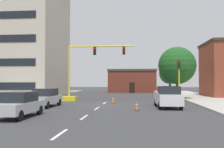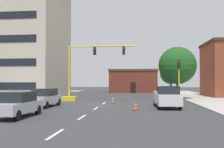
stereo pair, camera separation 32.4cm
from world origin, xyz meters
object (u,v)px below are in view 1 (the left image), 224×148
(sedan_silver_mid_left, at_px, (19,104))
(traffic_cone_roadside_b, at_px, (113,100))
(traffic_signal_gantry, at_px, (78,83))
(tree_right_far, at_px, (170,73))
(sedan_silver_near_left, at_px, (45,98))
(traffic_light_pole_right, at_px, (179,72))
(traffic_cone_roadside_a, at_px, (137,106))
(tree_right_mid, at_px, (177,66))
(pickup_truck_white, at_px, (167,97))

(sedan_silver_mid_left, relative_size, traffic_cone_roadside_b, 6.03)
(traffic_signal_gantry, height_order, sedan_silver_mid_left, traffic_signal_gantry)
(tree_right_far, height_order, sedan_silver_near_left, tree_right_far)
(traffic_light_pole_right, xyz_separation_m, traffic_cone_roadside_a, (-4.80, -7.90, -3.16))
(traffic_light_pole_right, height_order, tree_right_mid, tree_right_mid)
(traffic_cone_roadside_a, relative_size, traffic_cone_roadside_b, 0.99)
(tree_right_mid, bearing_deg, traffic_light_pole_right, -96.63)
(pickup_truck_white, xyz_separation_m, traffic_cone_roadside_b, (-5.41, 3.87, -0.61))
(tree_right_far, bearing_deg, sedan_silver_near_left, -125.18)
(tree_right_far, relative_size, sedan_silver_mid_left, 1.25)
(tree_right_mid, relative_size, traffic_cone_roadside_b, 9.34)
(traffic_light_pole_right, bearing_deg, traffic_signal_gantry, 172.47)
(tree_right_mid, height_order, traffic_cone_roadside_b, tree_right_mid)
(traffic_cone_roadside_a, bearing_deg, sedan_silver_mid_left, -148.43)
(tree_right_far, xyz_separation_m, sedan_silver_near_left, (-14.37, -20.38, -2.90))
(tree_right_far, height_order, traffic_cone_roadside_b, tree_right_far)
(tree_right_mid, height_order, sedan_silver_near_left, tree_right_mid)
(pickup_truck_white, distance_m, traffic_cone_roadside_b, 6.68)
(traffic_light_pole_right, height_order, traffic_cone_roadside_a, traffic_light_pole_right)
(tree_right_far, height_order, pickup_truck_white, tree_right_far)
(traffic_light_pole_right, distance_m, sedan_silver_mid_left, 18.21)
(traffic_light_pole_right, xyz_separation_m, traffic_cone_roadside_b, (-7.37, -1.40, -3.16))
(traffic_signal_gantry, relative_size, traffic_light_pole_right, 1.86)
(traffic_signal_gantry, distance_m, traffic_cone_roadside_a, 12.06)
(traffic_signal_gantry, height_order, traffic_cone_roadside_b, traffic_signal_gantry)
(sedan_silver_mid_left, bearing_deg, pickup_truck_white, 34.83)
(tree_right_far, height_order, sedan_silver_mid_left, tree_right_far)
(traffic_signal_gantry, relative_size, tree_right_mid, 1.27)
(pickup_truck_white, xyz_separation_m, sedan_silver_mid_left, (-10.76, -7.49, -0.09))
(tree_right_far, relative_size, tree_right_mid, 0.80)
(traffic_light_pole_right, bearing_deg, pickup_truck_white, -110.33)
(traffic_signal_gantry, relative_size, sedan_silver_near_left, 1.95)
(tree_right_far, xyz_separation_m, traffic_cone_roadside_b, (-8.27, -15.98, -3.42))
(tree_right_far, bearing_deg, traffic_light_pole_right, -93.55)
(tree_right_far, distance_m, traffic_cone_roadside_a, 23.44)
(pickup_truck_white, distance_m, sedan_silver_mid_left, 13.11)
(tree_right_far, distance_m, pickup_truck_white, 20.25)
(tree_right_mid, height_order, sedan_silver_mid_left, tree_right_mid)
(tree_right_mid, distance_m, traffic_cone_roadside_b, 11.07)
(pickup_truck_white, distance_m, sedan_silver_near_left, 11.52)
(sedan_silver_near_left, distance_m, traffic_cone_roadside_a, 8.93)
(traffic_light_pole_right, relative_size, tree_right_far, 0.85)
(pickup_truck_white, height_order, sedan_silver_mid_left, pickup_truck_white)
(traffic_signal_gantry, xyz_separation_m, traffic_light_pole_right, (12.01, -1.59, 1.29))
(traffic_light_pole_right, xyz_separation_m, tree_right_mid, (0.59, 5.08, 1.00))
(tree_right_mid, xyz_separation_m, sedan_silver_near_left, (-14.05, -10.88, -3.64))
(traffic_cone_roadside_b, bearing_deg, sedan_silver_near_left, -144.18)
(sedan_silver_mid_left, xyz_separation_m, traffic_cone_roadside_a, (7.92, 4.86, -0.52))
(pickup_truck_white, height_order, traffic_cone_roadside_b, pickup_truck_white)
(pickup_truck_white, bearing_deg, traffic_cone_roadside_b, 144.43)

